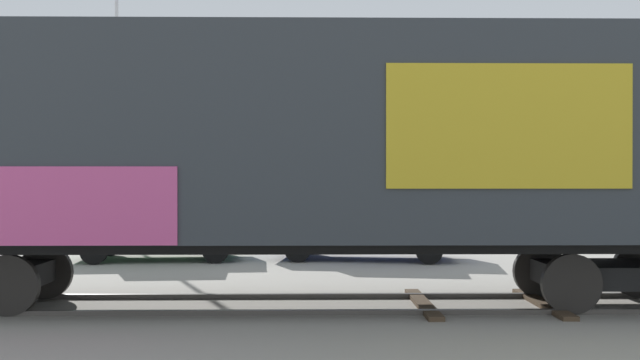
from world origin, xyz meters
name	(u,v)px	position (x,y,z in m)	size (l,w,h in m)	color
ground_plane	(376,305)	(0.00, 0.00, 0.00)	(260.00, 260.00, 0.00)	gray
track	(217,304)	(-2.56, 0.06, 0.04)	(60.00, 4.72, 0.08)	#4C4742
freight_car	(293,142)	(-1.34, 0.00, 2.64)	(15.89, 3.75, 4.56)	#33383D
flagpole	(108,53)	(-7.33, 13.14, 6.35)	(1.24, 1.24, 9.70)	silver
hillside	(287,150)	(-0.04, 66.13, 5.09)	(118.81, 31.53, 14.98)	silver
parked_car_green	(160,226)	(-4.52, 6.55, 0.84)	(4.24, 2.08, 1.68)	#1E5933
parked_car_blue	(363,227)	(0.60, 6.26, 0.81)	(4.92, 2.66, 1.58)	navy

